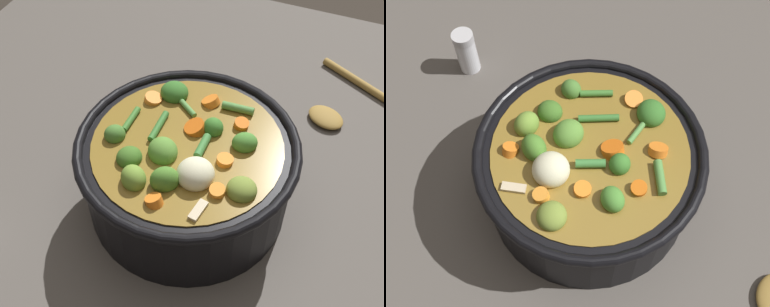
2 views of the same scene
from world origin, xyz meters
TOP-DOWN VIEW (x-y plane):
  - ground_plane at (0.00, 0.00)m, footprint 1.10×1.10m
  - cooking_pot at (-0.00, 0.00)m, footprint 0.29×0.29m
  - salt_shaker at (-0.19, 0.23)m, footprint 0.03×0.03m

SIDE VIEW (x-z plane):
  - ground_plane at x=0.00m, z-range 0.00..0.00m
  - salt_shaker at x=-0.19m, z-range 0.00..0.08m
  - cooking_pot at x=0.00m, z-range -0.01..0.14m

